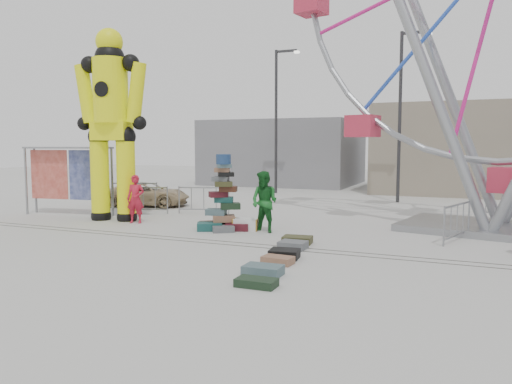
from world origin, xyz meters
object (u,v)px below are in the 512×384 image
at_px(lamp_post_right, 402,108).
at_px(lamp_post_left, 278,114).
at_px(barricade_dummy_c, 204,200).
at_px(steamer_trunk, 246,224).
at_px(banner_scaffold, 68,164).
at_px(parked_suv, 147,194).
at_px(barricade_dummy_b, 143,200).
at_px(barricade_wheel_front, 457,222).
at_px(crash_test_dummy, 111,117).
at_px(suitcase_tower, 223,209).
at_px(pedestrian_red, 136,199).
at_px(barricade_wheel_back, 494,204).
at_px(pedestrian_black, 128,193).
at_px(barricade_dummy_a, 134,195).
at_px(pedestrian_green, 264,202).

relative_size(lamp_post_right, lamp_post_left, 1.00).
bearing_deg(barricade_dummy_c, steamer_trunk, -59.87).
bearing_deg(banner_scaffold, parked_suv, 65.84).
relative_size(lamp_post_right, barricade_dummy_b, 4.00).
bearing_deg(barricade_wheel_front, crash_test_dummy, 110.90).
bearing_deg(barricade_wheel_front, barricade_dummy_c, 94.94).
height_order(suitcase_tower, crash_test_dummy, crash_test_dummy).
bearing_deg(banner_scaffold, suitcase_tower, -12.67).
bearing_deg(pedestrian_red, crash_test_dummy, 152.45).
xyz_separation_m(barricade_wheel_back, pedestrian_black, (-12.83, -4.97, 0.36)).
height_order(barricade_wheel_front, parked_suv, barricade_wheel_front).
xyz_separation_m(lamp_post_right, crash_test_dummy, (-8.88, -9.97, -0.76)).
relative_size(banner_scaffold, barricade_dummy_a, 1.87).
xyz_separation_m(barricade_dummy_b, pedestrian_red, (1.21, -2.12, 0.30)).
distance_m(lamp_post_right, barricade_dummy_c, 10.58).
bearing_deg(barricade_dummy_b, lamp_post_right, 27.21).
xyz_separation_m(suitcase_tower, pedestrian_black, (-4.64, 1.13, 0.23)).
height_order(suitcase_tower, barricade_wheel_back, suitcase_tower).
bearing_deg(pedestrian_black, barricade_wheel_front, -168.61).
height_order(barricade_dummy_c, barricade_wheel_back, same).
xyz_separation_m(banner_scaffold, barricade_wheel_back, (15.25, 5.46, -1.45)).
bearing_deg(barricade_dummy_b, barricade_dummy_a, 120.32).
xyz_separation_m(lamp_post_left, barricade_wheel_back, (10.88, -6.09, -3.93)).
relative_size(steamer_trunk, barricade_dummy_c, 0.40).
distance_m(lamp_post_right, barricade_wheel_front, 10.52).
xyz_separation_m(pedestrian_green, pedestrian_black, (-6.07, 1.11, -0.05)).
height_order(lamp_post_left, barricade_dummy_c, lamp_post_left).
relative_size(suitcase_tower, barricade_dummy_a, 1.22).
height_order(suitcase_tower, barricade_dummy_a, suitcase_tower).
bearing_deg(pedestrian_red, pedestrian_black, 120.12).
height_order(barricade_wheel_back, parked_suv, barricade_wheel_back).
distance_m(banner_scaffold, steamer_trunk, 8.02).
distance_m(barricade_dummy_a, barricade_dummy_b, 2.29).
bearing_deg(steamer_trunk, lamp_post_left, 94.20).
bearing_deg(barricade_dummy_c, banner_scaffold, -170.97).
bearing_deg(barricade_dummy_a, steamer_trunk, -48.39).
distance_m(lamp_post_left, barricade_dummy_b, 10.98).
bearing_deg(barricade_dummy_b, barricade_wheel_front, -21.21).
xyz_separation_m(suitcase_tower, steamer_trunk, (0.73, 0.14, -0.50)).
distance_m(suitcase_tower, steamer_trunk, 0.89).
relative_size(lamp_post_left, pedestrian_red, 4.71).
distance_m(suitcase_tower, barricade_wheel_front, 7.07).
bearing_deg(suitcase_tower, pedestrian_black, 142.00).
bearing_deg(lamp_post_right, barricade_wheel_back, -46.47).
bearing_deg(banner_scaffold, pedestrian_red, -17.63).
relative_size(barricade_dummy_b, pedestrian_red, 1.18).
xyz_separation_m(crash_test_dummy, banner_scaffold, (-2.49, 0.43, -1.72)).
height_order(steamer_trunk, pedestrian_red, pedestrian_red).
xyz_separation_m(suitcase_tower, pedestrian_red, (-3.44, -0.01, 0.17)).
distance_m(steamer_trunk, barricade_dummy_b, 5.74).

